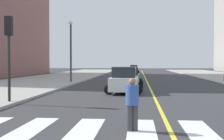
{
  "coord_description": "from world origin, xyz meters",
  "views": [
    {
      "loc": [
        -1.02,
        -4.85,
        2.15
      ],
      "look_at": [
        -3.76,
        25.44,
        1.39
      ],
      "focal_mm": 46.25,
      "sensor_mm": 36.0,
      "label": 1
    }
  ],
  "objects_px": {
    "traffic_light_far_corner": "(9,41)",
    "street_lamp": "(71,45)",
    "pedestrian_crossing": "(132,102)",
    "car_silver_nearest": "(134,69)",
    "car_green_second": "(130,77)",
    "car_white_third": "(125,81)"
  },
  "relations": [
    {
      "from": "traffic_light_far_corner",
      "to": "street_lamp",
      "type": "xyz_separation_m",
      "value": [
        -0.43,
        15.61,
        0.76
      ]
    },
    {
      "from": "traffic_light_far_corner",
      "to": "pedestrian_crossing",
      "type": "xyz_separation_m",
      "value": [
        6.49,
        -5.37,
        -2.34
      ]
    },
    {
      "from": "car_silver_nearest",
      "to": "traffic_light_far_corner",
      "type": "xyz_separation_m",
      "value": [
        -5.74,
        -46.49,
        2.47
      ]
    },
    {
      "from": "car_silver_nearest",
      "to": "traffic_light_far_corner",
      "type": "bearing_deg",
      "value": -99.08
    },
    {
      "from": "car_green_second",
      "to": "car_white_third",
      "type": "height_order",
      "value": "car_white_third"
    },
    {
      "from": "car_silver_nearest",
      "to": "car_green_second",
      "type": "height_order",
      "value": "car_green_second"
    },
    {
      "from": "car_green_second",
      "to": "pedestrian_crossing",
      "type": "xyz_separation_m",
      "value": [
        0.6,
        -18.4,
        0.1
      ]
    },
    {
      "from": "traffic_light_far_corner",
      "to": "pedestrian_crossing",
      "type": "relative_size",
      "value": 2.63
    },
    {
      "from": "car_silver_nearest",
      "to": "pedestrian_crossing",
      "type": "xyz_separation_m",
      "value": [
        0.75,
        -51.86,
        0.13
      ]
    },
    {
      "from": "car_silver_nearest",
      "to": "pedestrian_crossing",
      "type": "relative_size",
      "value": 2.3
    },
    {
      "from": "car_green_second",
      "to": "pedestrian_crossing",
      "type": "distance_m",
      "value": 18.41
    },
    {
      "from": "pedestrian_crossing",
      "to": "car_green_second",
      "type": "bearing_deg",
      "value": 73.72
    },
    {
      "from": "car_silver_nearest",
      "to": "car_green_second",
      "type": "xyz_separation_m",
      "value": [
        0.15,
        -33.46,
        0.03
      ]
    },
    {
      "from": "pedestrian_crossing",
      "to": "street_lamp",
      "type": "height_order",
      "value": "street_lamp"
    },
    {
      "from": "traffic_light_far_corner",
      "to": "street_lamp",
      "type": "height_order",
      "value": "street_lamp"
    },
    {
      "from": "car_white_third",
      "to": "pedestrian_crossing",
      "type": "height_order",
      "value": "car_white_third"
    },
    {
      "from": "car_green_second",
      "to": "pedestrian_crossing",
      "type": "height_order",
      "value": "car_green_second"
    },
    {
      "from": "car_silver_nearest",
      "to": "street_lamp",
      "type": "relative_size",
      "value": 0.6
    },
    {
      "from": "car_white_third",
      "to": "pedestrian_crossing",
      "type": "distance_m",
      "value": 11.51
    },
    {
      "from": "car_green_second",
      "to": "traffic_light_far_corner",
      "type": "relative_size",
      "value": 0.9
    },
    {
      "from": "car_silver_nearest",
      "to": "car_green_second",
      "type": "relative_size",
      "value": 0.97
    },
    {
      "from": "car_green_second",
      "to": "pedestrian_crossing",
      "type": "bearing_deg",
      "value": -89.06
    }
  ]
}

